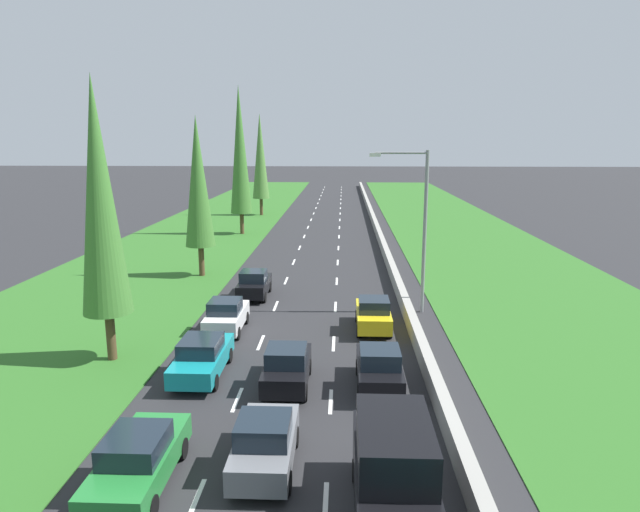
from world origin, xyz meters
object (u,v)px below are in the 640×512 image
object	(u,v)px
green_sedan_left_lane	(138,459)
yellow_hatchback_right_lane	(373,314)
poplar_tree_third	(198,182)
street_light_mast	(419,220)
poplar_tree_second	(100,198)
black_hatchback_centre_lane_third	(287,367)
poplar_tree_fourth	(240,150)
black_hatchback_right_lane	(379,368)
grey_hatchback_centre_lane	(265,443)
black_van_right_lane	(393,470)
teal_sedan_left_lane	(202,357)
white_hatchback_left_lane	(226,316)
poplar_tree_fifth	(260,157)
black_hatchback_left_lane	(254,284)

from	to	relation	value
green_sedan_left_lane	yellow_hatchback_right_lane	size ratio (longest dim) A/B	1.15
yellow_hatchback_right_lane	poplar_tree_third	world-z (taller)	poplar_tree_third
street_light_mast	poplar_tree_third	bearing A→B (deg)	150.87
yellow_hatchback_right_lane	poplar_tree_second	bearing A→B (deg)	-159.17
black_hatchback_centre_lane_third	poplar_tree_second	xyz separation A→B (m)	(-7.99, 2.43, 6.31)
green_sedan_left_lane	poplar_tree_fourth	bearing A→B (deg)	96.38
green_sedan_left_lane	black_hatchback_right_lane	xyz separation A→B (m)	(7.10, 6.58, 0.02)
green_sedan_left_lane	black_hatchback_right_lane	distance (m)	9.68
yellow_hatchback_right_lane	street_light_mast	bearing A→B (deg)	51.17
grey_hatchback_centre_lane	black_van_right_lane	distance (m)	4.15
teal_sedan_left_lane	poplar_tree_second	xyz separation A→B (m)	(-4.40, 1.48, 6.34)
black_van_right_lane	poplar_tree_third	xyz separation A→B (m)	(-11.34, 25.65, 5.27)
black_hatchback_right_lane	poplar_tree_fourth	size ratio (longest dim) A/B	0.26
street_light_mast	teal_sedan_left_lane	bearing A→B (deg)	-137.29
grey_hatchback_centre_lane	teal_sedan_left_lane	distance (m)	7.41
black_hatchback_centre_lane_third	poplar_tree_second	size ratio (longest dim) A/B	0.32
yellow_hatchback_right_lane	poplar_tree_second	distance (m)	14.03
poplar_tree_third	street_light_mast	world-z (taller)	poplar_tree_third
grey_hatchback_centre_lane	white_hatchback_left_lane	world-z (taller)	same
poplar_tree_third	poplar_tree_fifth	xyz separation A→B (m)	(-0.50, 32.78, 0.80)
poplar_tree_second	poplar_tree_third	world-z (taller)	poplar_tree_second
green_sedan_left_lane	street_light_mast	xyz separation A→B (m)	(9.78, 16.61, 4.42)
grey_hatchback_centre_lane	teal_sedan_left_lane	xyz separation A→B (m)	(-3.51, 6.53, -0.02)
black_hatchback_left_lane	street_light_mast	bearing A→B (deg)	-15.21
black_hatchback_right_lane	yellow_hatchback_right_lane	world-z (taller)	same
white_hatchback_left_lane	poplar_tree_fourth	size ratio (longest dim) A/B	0.26
black_hatchback_centre_lane_third	poplar_tree_fourth	distance (m)	37.77
black_hatchback_centre_lane_third	poplar_tree_third	world-z (taller)	poplar_tree_third
grey_hatchback_centre_lane	black_hatchback_centre_lane_third	size ratio (longest dim) A/B	1.00
green_sedan_left_lane	poplar_tree_third	bearing A→B (deg)	100.18
poplar_tree_third	green_sedan_left_lane	bearing A→B (deg)	-79.82
teal_sedan_left_lane	poplar_tree_fifth	bearing A→B (deg)	95.52
street_light_mast	white_hatchback_left_lane	bearing A→B (deg)	-159.53
street_light_mast	yellow_hatchback_right_lane	bearing A→B (deg)	-128.83
grey_hatchback_centre_lane	teal_sedan_left_lane	world-z (taller)	grey_hatchback_centre_lane
green_sedan_left_lane	teal_sedan_left_lane	world-z (taller)	same
black_van_right_lane	grey_hatchback_centre_lane	bearing A→B (deg)	149.13
grey_hatchback_centre_lane	yellow_hatchback_right_lane	size ratio (longest dim) A/B	1.00
black_hatchback_left_lane	poplar_tree_fourth	size ratio (longest dim) A/B	0.26
black_hatchback_right_lane	poplar_tree_third	size ratio (longest dim) A/B	0.35
yellow_hatchback_right_lane	poplar_tree_fifth	size ratio (longest dim) A/B	0.30
green_sedan_left_lane	poplar_tree_third	world-z (taller)	poplar_tree_third
black_hatchback_centre_lane_third	poplar_tree_fourth	bearing A→B (deg)	102.91
green_sedan_left_lane	poplar_tree_fifth	size ratio (longest dim) A/B	0.35
black_hatchback_centre_lane_third	black_hatchback_left_lane	bearing A→B (deg)	104.59
black_van_right_lane	teal_sedan_left_lane	xyz separation A→B (m)	(-7.04, 8.64, -0.59)
grey_hatchback_centre_lane	poplar_tree_fifth	size ratio (longest dim) A/B	0.30
green_sedan_left_lane	poplar_tree_second	distance (m)	11.87
black_van_right_lane	street_light_mast	size ratio (longest dim) A/B	0.54
black_van_right_lane	poplar_tree_second	size ratio (longest dim) A/B	0.40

